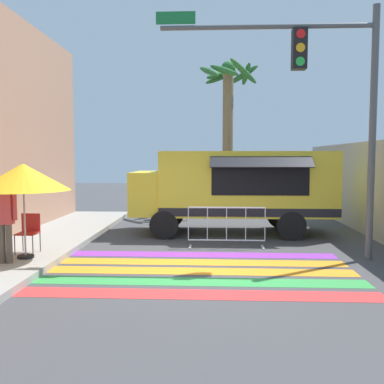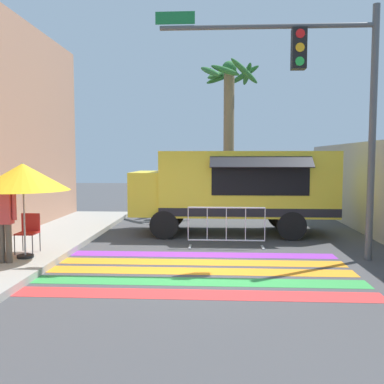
{
  "view_description": "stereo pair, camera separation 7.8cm",
  "coord_description": "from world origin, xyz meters",
  "px_view_note": "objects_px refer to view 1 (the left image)",
  "views": [
    {
      "loc": [
        0.25,
        -9.27,
        2.36
      ],
      "look_at": [
        -0.34,
        2.64,
        1.4
      ],
      "focal_mm": 40.0,
      "sensor_mm": 36.0,
      "label": 1
    },
    {
      "loc": [
        0.33,
        -9.27,
        2.36
      ],
      "look_at": [
        -0.34,
        2.64,
        1.4
      ],
      "focal_mm": 40.0,
      "sensor_mm": 36.0,
      "label": 2
    }
  ],
  "objects_px": {
    "food_truck": "(231,185)",
    "patio_umbrella": "(23,177)",
    "traffic_signal_pole": "(327,87)",
    "barricade_front": "(226,227)",
    "palm_tree": "(228,113)",
    "vendor_person": "(5,215)",
    "folding_chair": "(29,229)"
  },
  "relations": [
    {
      "from": "food_truck",
      "to": "patio_umbrella",
      "type": "xyz_separation_m",
      "value": [
        -4.7,
        -4.2,
        0.43
      ]
    },
    {
      "from": "food_truck",
      "to": "traffic_signal_pole",
      "type": "height_order",
      "value": "traffic_signal_pole"
    },
    {
      "from": "traffic_signal_pole",
      "to": "barricade_front",
      "type": "bearing_deg",
      "value": 151.68
    },
    {
      "from": "food_truck",
      "to": "patio_umbrella",
      "type": "relative_size",
      "value": 2.92
    },
    {
      "from": "palm_tree",
      "to": "vendor_person",
      "type": "bearing_deg",
      "value": -118.21
    },
    {
      "from": "vendor_person",
      "to": "barricade_front",
      "type": "xyz_separation_m",
      "value": [
        4.71,
        2.48,
        -0.63
      ]
    },
    {
      "from": "barricade_front",
      "to": "palm_tree",
      "type": "relative_size",
      "value": 0.32
    },
    {
      "from": "food_truck",
      "to": "palm_tree",
      "type": "xyz_separation_m",
      "value": [
        0.07,
        4.58,
        2.68
      ]
    },
    {
      "from": "traffic_signal_pole",
      "to": "vendor_person",
      "type": "bearing_deg",
      "value": -169.41
    },
    {
      "from": "traffic_signal_pole",
      "to": "patio_umbrella",
      "type": "relative_size",
      "value": 2.75
    },
    {
      "from": "traffic_signal_pole",
      "to": "palm_tree",
      "type": "bearing_deg",
      "value": 103.72
    },
    {
      "from": "barricade_front",
      "to": "traffic_signal_pole",
      "type": "bearing_deg",
      "value": -28.32
    },
    {
      "from": "palm_tree",
      "to": "patio_umbrella",
      "type": "bearing_deg",
      "value": -118.46
    },
    {
      "from": "vendor_person",
      "to": "barricade_front",
      "type": "height_order",
      "value": "vendor_person"
    },
    {
      "from": "patio_umbrella",
      "to": "palm_tree",
      "type": "height_order",
      "value": "palm_tree"
    },
    {
      "from": "vendor_person",
      "to": "folding_chair",
      "type": "bearing_deg",
      "value": 80.56
    },
    {
      "from": "patio_umbrella",
      "to": "palm_tree",
      "type": "bearing_deg",
      "value": 61.54
    },
    {
      "from": "food_truck",
      "to": "patio_umbrella",
      "type": "height_order",
      "value": "food_truck"
    },
    {
      "from": "traffic_signal_pole",
      "to": "vendor_person",
      "type": "distance_m",
      "value": 7.57
    },
    {
      "from": "palm_tree",
      "to": "traffic_signal_pole",
      "type": "bearing_deg",
      "value": -76.28
    },
    {
      "from": "patio_umbrella",
      "to": "vendor_person",
      "type": "bearing_deg",
      "value": -113.46
    },
    {
      "from": "traffic_signal_pole",
      "to": "folding_chair",
      "type": "relative_size",
      "value": 6.35
    },
    {
      "from": "food_truck",
      "to": "vendor_person",
      "type": "xyz_separation_m",
      "value": [
        -4.9,
        -4.68,
        -0.35
      ]
    },
    {
      "from": "patio_umbrella",
      "to": "barricade_front",
      "type": "xyz_separation_m",
      "value": [
        4.5,
        2.01,
        -1.4
      ]
    },
    {
      "from": "folding_chair",
      "to": "vendor_person",
      "type": "distance_m",
      "value": 1.12
    },
    {
      "from": "vendor_person",
      "to": "palm_tree",
      "type": "height_order",
      "value": "palm_tree"
    },
    {
      "from": "food_truck",
      "to": "palm_tree",
      "type": "relative_size",
      "value": 0.97
    },
    {
      "from": "food_truck",
      "to": "vendor_person",
      "type": "distance_m",
      "value": 6.79
    },
    {
      "from": "traffic_signal_pole",
      "to": "patio_umbrella",
      "type": "distance_m",
      "value": 7.05
    },
    {
      "from": "traffic_signal_pole",
      "to": "folding_chair",
      "type": "distance_m",
      "value": 7.6
    },
    {
      "from": "patio_umbrella",
      "to": "folding_chair",
      "type": "relative_size",
      "value": 2.31
    },
    {
      "from": "folding_chair",
      "to": "patio_umbrella",
      "type": "bearing_deg",
      "value": -77.49
    }
  ]
}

